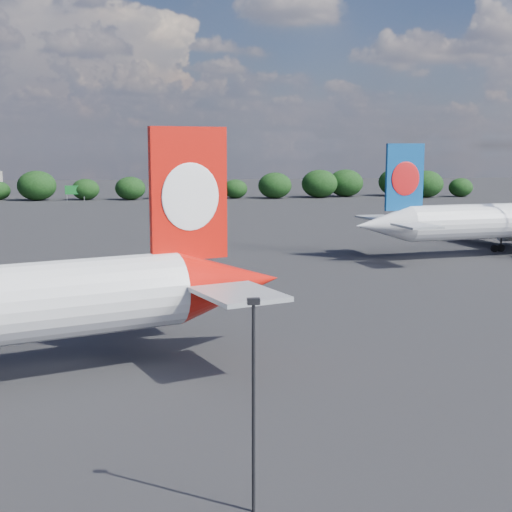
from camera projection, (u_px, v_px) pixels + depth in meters
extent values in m
plane|color=black|center=(102.00, 262.00, 100.00)|extent=(500.00, 500.00, 0.00)
cone|color=red|center=(229.00, 283.00, 56.09)|extent=(10.27, 8.36, 5.54)
cube|color=red|center=(189.00, 194.00, 53.46)|extent=(5.89, 2.71, 9.98)
ellipsoid|color=white|center=(191.00, 197.00, 53.20)|extent=(4.42, 1.88, 5.10)
ellipsoid|color=white|center=(187.00, 196.00, 53.78)|extent=(4.42, 1.88, 5.10)
cube|color=#9EA1A6|center=(239.00, 294.00, 49.68)|extent=(7.05, 8.00, 0.33)
cube|color=#9EA1A6|center=(174.00, 268.00, 60.31)|extent=(7.05, 8.00, 0.33)
cone|color=silver|center=(383.00, 225.00, 99.92)|extent=(9.08, 6.55, 5.19)
cube|color=navy|center=(405.00, 177.00, 99.80)|extent=(5.72, 1.50, 9.35)
ellipsoid|color=red|center=(406.00, 179.00, 99.53)|extent=(4.33, 0.96, 4.78)
ellipsoid|color=red|center=(403.00, 178.00, 100.12)|extent=(4.33, 0.96, 4.78)
cube|color=#9EA1A6|center=(417.00, 226.00, 95.06)|extent=(5.68, 6.95, 0.31)
cube|color=#9EA1A6|center=(378.00, 218.00, 105.86)|extent=(5.68, 6.95, 0.31)
cube|color=#9EA1A6|center=(485.00, 221.00, 120.42)|extent=(10.25, 21.63, 0.57)
cylinder|color=black|center=(501.00, 242.00, 109.71)|extent=(0.34, 0.34, 2.60)
cylinder|color=black|center=(501.00, 248.00, 109.86)|extent=(1.21, 0.66, 1.14)
cylinder|color=black|center=(494.00, 248.00, 109.53)|extent=(1.21, 0.66, 1.14)
cylinder|color=black|center=(254.00, 411.00, 31.18)|extent=(0.16, 0.16, 9.49)
cube|color=black|center=(253.00, 301.00, 30.43)|extent=(0.55, 0.30, 0.28)
cube|color=#156925|center=(75.00, 190.00, 211.12)|extent=(6.00, 0.30, 2.60)
cylinder|color=gray|center=(67.00, 197.00, 211.16)|extent=(0.20, 0.20, 2.00)
cylinder|color=gray|center=(84.00, 197.00, 211.76)|extent=(0.20, 0.20, 2.00)
cube|color=yellow|center=(177.00, 185.00, 220.48)|extent=(5.00, 0.30, 3.00)
cylinder|color=gray|center=(177.00, 194.00, 220.90)|extent=(0.30, 0.30, 2.50)
ellipsoid|color=black|center=(37.00, 186.00, 211.57)|extent=(11.52, 9.74, 8.86)
ellipsoid|color=black|center=(86.00, 189.00, 214.07)|extent=(8.28, 7.01, 6.37)
ellipsoid|color=black|center=(130.00, 188.00, 214.03)|extent=(9.09, 7.69, 6.99)
ellipsoid|color=black|center=(163.00, 189.00, 218.56)|extent=(7.96, 6.74, 6.13)
ellipsoid|color=black|center=(195.00, 184.00, 221.57)|extent=(11.25, 9.52, 8.66)
ellipsoid|color=black|center=(235.00, 189.00, 220.41)|extent=(7.64, 6.46, 5.88)
ellipsoid|color=black|center=(275.00, 185.00, 220.11)|extent=(10.43, 8.83, 8.02)
ellipsoid|color=black|center=(319.00, 184.00, 223.19)|extent=(11.39, 9.64, 8.77)
ellipsoid|color=black|center=(346.00, 183.00, 227.77)|extent=(11.31, 9.57, 8.70)
ellipsoid|color=black|center=(397.00, 182.00, 230.78)|extent=(11.77, 9.96, 9.05)
ellipsoid|color=black|center=(426.00, 184.00, 223.96)|extent=(11.04, 9.34, 8.50)
ellipsoid|color=black|center=(461.00, 187.00, 227.25)|extent=(7.76, 6.57, 5.97)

